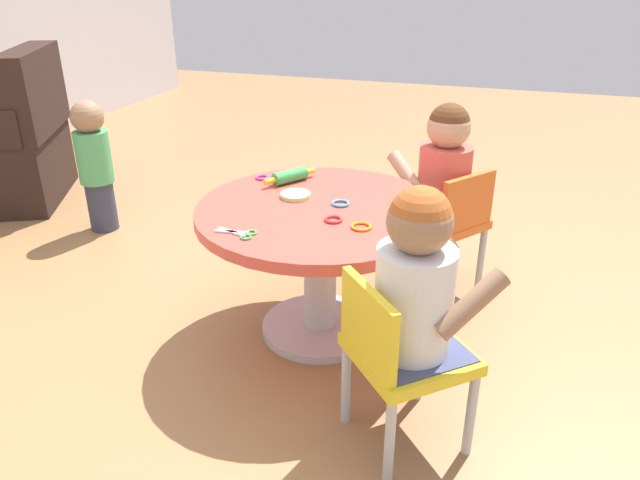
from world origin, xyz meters
TOP-DOWN VIEW (x-y plane):
  - ground_plane at (0.00, 0.00)m, footprint 10.00×10.00m
  - craft_table at (0.00, 0.00)m, footprint 0.87×0.87m
  - child_chair_left at (-0.48, -0.39)m, footprint 0.42×0.42m
  - seated_child_left at (-0.45, -0.42)m, footprint 0.43×0.44m
  - child_chair_right at (0.48, -0.39)m, footprint 0.42×0.42m
  - seated_child_right at (0.50, -0.36)m, footprint 0.42×0.44m
  - armchair_dark at (0.74, 2.15)m, footprint 0.94×0.95m
  - toddler_standing at (0.55, 1.37)m, footprint 0.17×0.17m
  - rolling_pin at (0.20, 0.19)m, footprint 0.20×0.15m
  - craft_scissors at (-0.29, 0.16)m, footprint 0.08×0.14m
  - playdough_blob_0 at (0.06, 0.11)m, footprint 0.11×0.11m
  - cookie_cutter_0 at (0.04, -0.06)m, footprint 0.06×0.06m
  - cookie_cutter_1 at (-0.13, -0.18)m, footprint 0.07×0.07m
  - cookie_cutter_2 at (0.21, 0.31)m, footprint 0.05×0.05m
  - cookie_cutter_3 at (-0.10, -0.08)m, footprint 0.06×0.06m

SIDE VIEW (x-z plane):
  - ground_plane at x=0.00m, z-range 0.00..0.00m
  - child_chair_left at x=-0.48m, z-range 0.04..0.57m
  - child_chair_right at x=0.48m, z-range 0.04..0.57m
  - armchair_dark at x=0.74m, z-range -0.12..0.73m
  - toddler_standing at x=0.55m, z-range 0.02..0.70m
  - craft_table at x=0.00m, z-range 0.13..0.64m
  - craft_scissors at x=-0.29m, z-range 0.51..0.51m
  - cookie_cutter_0 at x=0.04m, z-range 0.51..0.52m
  - cookie_cutter_1 at x=-0.13m, z-range 0.51..0.52m
  - cookie_cutter_2 at x=0.21m, z-range 0.51..0.52m
  - cookie_cutter_3 at x=-0.10m, z-range 0.51..0.52m
  - playdough_blob_0 at x=0.06m, z-range 0.51..0.52m
  - seated_child_left at x=-0.45m, z-range 0.28..0.79m
  - seated_child_right at x=0.50m, z-range 0.28..0.79m
  - rolling_pin at x=0.20m, z-range 0.51..0.56m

